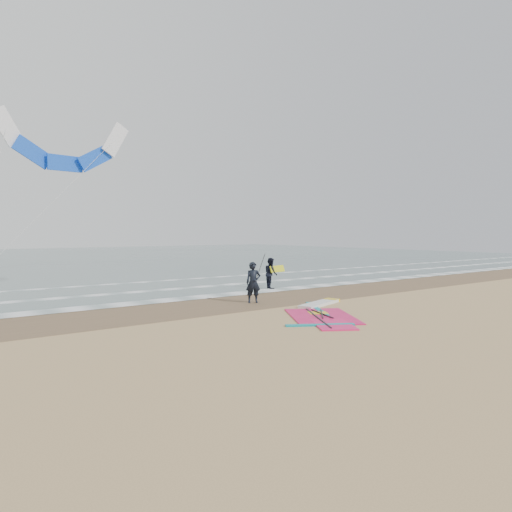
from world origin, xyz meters
TOP-DOWN VIEW (x-y plane):
  - ground at (0.00, 0.00)m, footprint 120.00×120.00m
  - sea_water at (0.00, 48.00)m, footprint 120.00×80.00m
  - wet_sand_band at (0.00, 6.00)m, footprint 120.00×5.00m
  - foam_waterline at (0.00, 10.44)m, footprint 120.00×9.15m
  - windsurf_rig at (-0.48, 1.35)m, footprint 5.79×5.48m
  - person_standing at (-1.14, 5.23)m, footprint 0.82×0.69m
  - person_walking at (2.82, 8.98)m, footprint 0.96×1.07m
  - held_pole at (-0.84, 5.23)m, footprint 0.17×0.86m
  - carried_kiteboard at (3.22, 8.88)m, footprint 1.30×0.51m
  - surf_kite at (-7.25, 13.96)m, footprint 8.35×3.06m

SIDE VIEW (x-z plane):
  - ground at x=0.00m, z-range 0.00..0.00m
  - wet_sand_band at x=0.00m, z-range 0.00..0.01m
  - sea_water at x=0.00m, z-range 0.00..0.02m
  - foam_waterline at x=0.00m, z-range 0.02..0.04m
  - windsurf_rig at x=-0.48m, z-range -0.03..0.11m
  - person_walking at x=2.82m, z-range 0.00..1.81m
  - person_standing at x=-1.14m, z-range 0.00..1.91m
  - carried_kiteboard at x=3.22m, z-range 0.95..1.34m
  - held_pole at x=-0.84m, z-range 0.49..2.31m
  - surf_kite at x=-7.25m, z-range 3.44..12.06m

